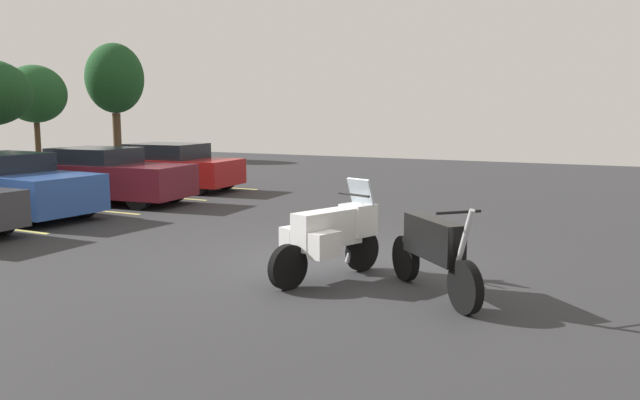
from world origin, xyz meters
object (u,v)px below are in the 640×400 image
(car_blue, at_px, (9,186))
(car_maroon, at_px, (106,176))
(motorcycle_second, at_px, (434,251))
(car_red, at_px, (171,167))
(motorcycle_touring, at_px, (331,234))

(car_blue, distance_m, car_maroon, 2.70)
(motorcycle_second, distance_m, car_maroon, 11.27)
(motorcycle_second, distance_m, car_red, 12.94)
(car_maroon, distance_m, car_red, 2.95)
(motorcycle_second, relative_size, car_maroon, 0.37)
(car_blue, bearing_deg, motorcycle_touring, -100.49)
(car_blue, height_order, car_red, car_blue)
(car_maroon, height_order, car_red, car_maroon)
(motorcycle_second, height_order, car_blue, car_blue)
(motorcycle_touring, distance_m, car_red, 11.55)
(motorcycle_second, relative_size, car_blue, 0.37)
(car_blue, distance_m, car_red, 5.61)
(motorcycle_touring, xyz_separation_m, motorcycle_second, (-0.20, -1.60, -0.05))
(motorcycle_touring, relative_size, motorcycle_second, 1.20)
(car_blue, xyz_separation_m, car_red, (5.61, -0.17, 0.01))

